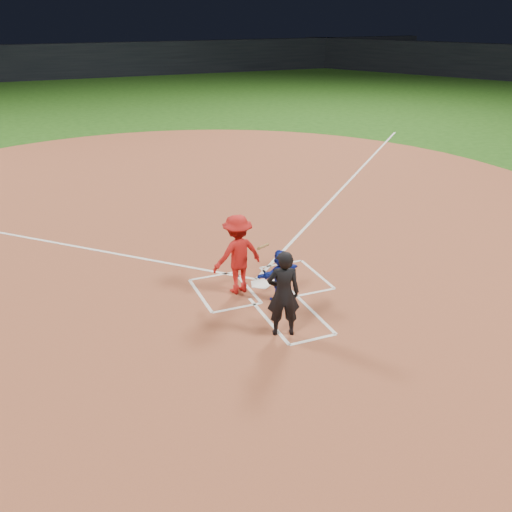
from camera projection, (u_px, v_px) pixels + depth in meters
name	position (u px, v px, depth m)	size (l,w,h in m)	color
ground	(261.00, 285.00, 14.28)	(120.00, 120.00, 0.00)	#1C4812
home_plate_dirt	(192.00, 212.00, 19.35)	(28.00, 28.00, 0.01)	brown
stadium_wall_far	(65.00, 61.00, 54.25)	(80.00, 1.20, 3.20)	black
home_plate	(261.00, 284.00, 14.27)	(0.60, 0.60, 0.02)	white
catcher	(280.00, 275.00, 13.32)	(1.16, 0.37, 1.25)	#1428A7
umpire	(283.00, 294.00, 11.76)	(0.69, 0.46, 1.90)	black
chalk_markings	(198.00, 218.00, 18.75)	(28.35, 17.32, 0.01)	white
batter_at_plate	(238.00, 254.00, 13.56)	(1.57, 0.95, 1.95)	#B31613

